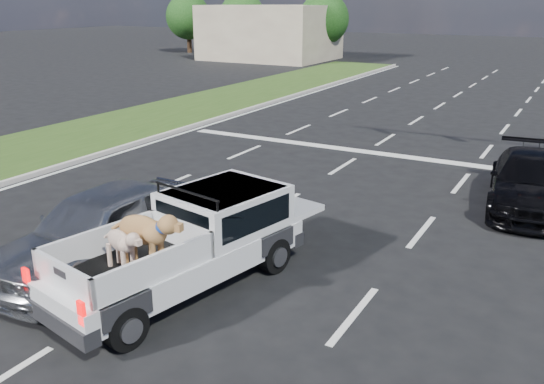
{
  "coord_description": "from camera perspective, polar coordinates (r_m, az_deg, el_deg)",
  "views": [
    {
      "loc": [
        4.54,
        -7.71,
        4.79
      ],
      "look_at": [
        -0.87,
        2.0,
        1.07
      ],
      "focal_mm": 38.0,
      "sensor_mm": 36.0,
      "label": 1
    }
  ],
  "objects": [
    {
      "name": "tree_far_a",
      "position": [
        57.31,
        -8.3,
        16.8
      ],
      "size": [
        4.2,
        4.2,
        5.4
      ],
      "color": "#332114",
      "rests_on": "ground"
    },
    {
      "name": "road_markings",
      "position": [
        15.72,
        10.92,
        0.43
      ],
      "size": [
        17.75,
        60.0,
        0.01
      ],
      "color": "silver",
      "rests_on": "ground"
    },
    {
      "name": "silver_sedan",
      "position": [
        11.02,
        -16.54,
        -3.59
      ],
      "size": [
        1.96,
        4.67,
        1.58
      ],
      "primitive_type": "imported",
      "rotation": [
        0.0,
        0.0,
        -0.02
      ],
      "color": "#A5A7AC",
      "rests_on": "ground"
    },
    {
      "name": "tree_far_b",
      "position": [
        53.91,
        -2.98,
        16.86
      ],
      "size": [
        4.2,
        4.2,
        5.4
      ],
      "color": "#332114",
      "rests_on": "ground"
    },
    {
      "name": "black_coupe",
      "position": [
        15.13,
        24.18,
        0.94
      ],
      "size": [
        2.32,
        4.63,
        1.29
      ],
      "primitive_type": "imported",
      "rotation": [
        0.0,
        0.0,
        0.12
      ],
      "color": "black",
      "rests_on": "ground"
    },
    {
      "name": "grass_median_left",
      "position": [
        21.63,
        -19.91,
        4.72
      ],
      "size": [
        5.0,
        60.0,
        0.1
      ],
      "primitive_type": "cube",
      "color": "#294816",
      "rests_on": "ground"
    },
    {
      "name": "tree_far_c",
      "position": [
        50.13,
        5.15,
        16.7
      ],
      "size": [
        4.2,
        4.2,
        5.4
      ],
      "color": "#332114",
      "rests_on": "ground"
    },
    {
      "name": "ground",
      "position": [
        10.15,
        -1.24,
        -9.67
      ],
      "size": [
        160.0,
        160.0,
        0.0
      ],
      "primitive_type": "plane",
      "color": "black",
      "rests_on": "ground"
    },
    {
      "name": "building_left",
      "position": [
        50.19,
        -0.19,
        15.53
      ],
      "size": [
        10.0,
        8.0,
        4.4
      ],
      "primitive_type": "cube",
      "color": "#BFB092",
      "rests_on": "ground"
    },
    {
      "name": "curb_left",
      "position": [
        19.87,
        -15.21,
        4.1
      ],
      "size": [
        0.15,
        60.0,
        0.14
      ],
      "primitive_type": "cube",
      "color": "#ABA49C",
      "rests_on": "ground"
    },
    {
      "name": "pickup_truck",
      "position": [
        10.02,
        -8.38,
        -4.96
      ],
      "size": [
        2.61,
        4.96,
        1.77
      ],
      "rotation": [
        0.0,
        0.0,
        -0.21
      ],
      "color": "black",
      "rests_on": "ground"
    }
  ]
}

